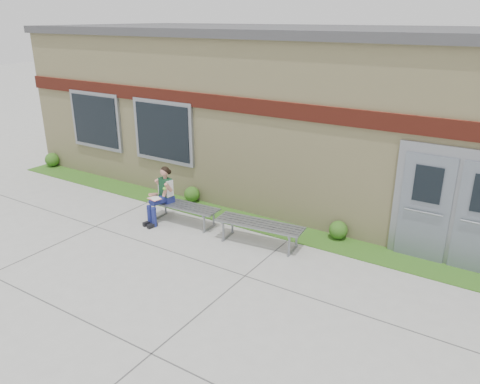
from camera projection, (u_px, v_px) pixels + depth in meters
The scene contains 9 objects.
ground at pixel (185, 273), 8.68m from camera, with size 80.00×80.00×0.00m, color #9E9E99.
grass_strip at pixel (256, 223), 10.72m from camera, with size 16.00×0.80×0.02m, color #2B5216.
school_building at pixel (321, 109), 12.65m from camera, with size 16.20×6.22×4.20m.
bench_left at pixel (184, 209), 10.65m from camera, with size 1.74×0.55×0.45m.
bench_right at pixel (259, 228), 9.63m from camera, with size 1.89×0.70×0.48m.
girl at pixel (162, 194), 10.61m from camera, with size 0.47×0.80×1.30m.
shrub_west at pixel (52, 160), 14.67m from camera, with size 0.43×0.43×0.43m, color #2B5216.
shrub_mid at pixel (192, 194), 11.88m from camera, with size 0.39×0.39×0.39m, color #2B5216.
shrub_east at pixel (338, 230), 9.91m from camera, with size 0.39×0.39×0.39m, color #2B5216.
Camera 1 is at (4.94, -5.84, 4.47)m, focal length 35.00 mm.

